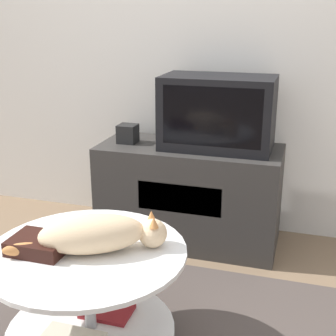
{
  "coord_description": "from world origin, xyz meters",
  "views": [
    {
      "loc": [
        0.71,
        -1.38,
        1.33
      ],
      "look_at": [
        0.11,
        0.58,
        0.64
      ],
      "focal_mm": 50.0,
      "sensor_mm": 36.0,
      "label": 1
    }
  ],
  "objects_px": {
    "speaker": "(128,134)",
    "cat": "(98,234)",
    "tv": "(218,113)",
    "dvd_box": "(39,244)"
  },
  "relations": [
    {
      "from": "dvd_box",
      "to": "cat",
      "type": "distance_m",
      "value": 0.22
    },
    {
      "from": "speaker",
      "to": "cat",
      "type": "height_order",
      "value": "speaker"
    },
    {
      "from": "speaker",
      "to": "cat",
      "type": "relative_size",
      "value": 0.2
    },
    {
      "from": "cat",
      "to": "dvd_box",
      "type": "bearing_deg",
      "value": 170.03
    },
    {
      "from": "tv",
      "to": "cat",
      "type": "xyz_separation_m",
      "value": [
        -0.21,
        -1.13,
        -0.24
      ]
    },
    {
      "from": "speaker",
      "to": "cat",
      "type": "bearing_deg",
      "value": -73.94
    },
    {
      "from": "tv",
      "to": "speaker",
      "type": "distance_m",
      "value": 0.55
    },
    {
      "from": "speaker",
      "to": "tv",
      "type": "bearing_deg",
      "value": 4.16
    },
    {
      "from": "tv",
      "to": "speaker",
      "type": "height_order",
      "value": "tv"
    },
    {
      "from": "dvd_box",
      "to": "cat",
      "type": "height_order",
      "value": "cat"
    }
  ]
}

